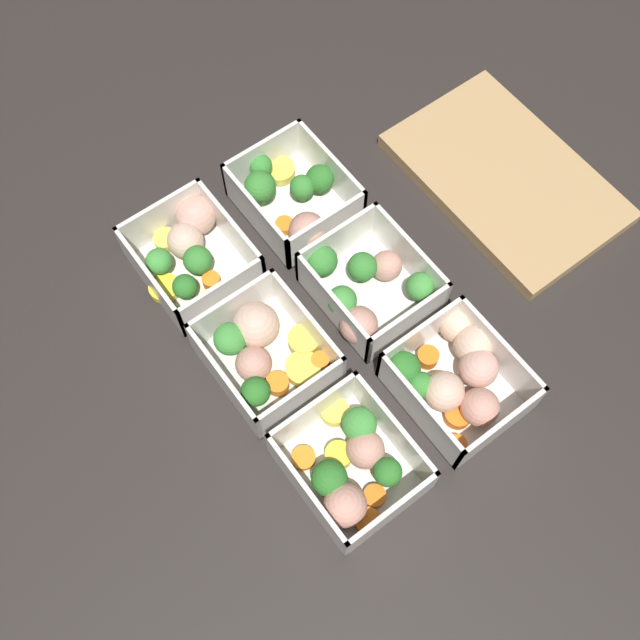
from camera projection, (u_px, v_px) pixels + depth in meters
name	position (u px, v px, depth m)	size (l,w,h in m)	color
ground_plane	(320.00, 328.00, 0.85)	(4.00, 4.00, 0.00)	#282321
container_near_left	(190.00, 252.00, 0.86)	(0.16, 0.14, 0.06)	silver
container_near_center	(262.00, 350.00, 0.81)	(0.13, 0.12, 0.06)	silver
container_near_right	(351.00, 466.00, 0.76)	(0.14, 0.11, 0.06)	silver
container_far_left	(293.00, 198.00, 0.89)	(0.16, 0.11, 0.06)	silver
container_far_center	(366.00, 287.00, 0.84)	(0.14, 0.13, 0.06)	silver
container_far_right	(457.00, 375.00, 0.80)	(0.15, 0.13, 0.06)	silver
cutting_board	(506.00, 178.00, 0.92)	(0.28, 0.18, 0.02)	tan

